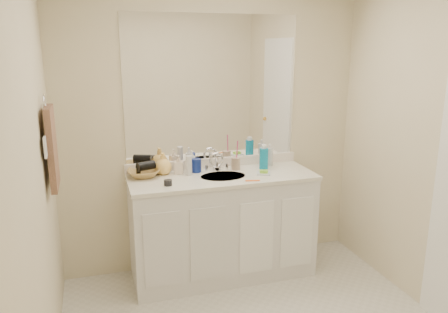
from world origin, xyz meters
TOP-DOWN VIEW (x-y plane):
  - wall_back at (0.00, 1.30)m, footprint 2.60×0.02m
  - wall_front at (0.00, -1.30)m, footprint 2.60×0.02m
  - wall_left at (-1.30, 0.00)m, footprint 0.02×2.60m
  - vanity_cabinet at (0.00, 1.02)m, footprint 1.50×0.55m
  - countertop at (0.00, 1.02)m, footprint 1.52×0.57m
  - backsplash at (0.00, 1.29)m, footprint 1.52×0.03m
  - sink_basin at (0.00, 1.00)m, footprint 0.37×0.37m
  - faucet at (0.00, 1.18)m, footprint 0.02×0.02m
  - mirror at (0.00, 1.29)m, footprint 1.48×0.01m
  - blue_mug at (-0.18, 1.18)m, footprint 0.09×0.09m
  - tan_cup at (0.16, 1.16)m, footprint 0.09×0.09m
  - toothbrush at (0.17, 1.16)m, footprint 0.01×0.04m
  - mouthwash_bottle at (0.40, 1.11)m, footprint 0.08×0.08m
  - clear_pump_bottle at (0.49, 1.19)m, footprint 0.07×0.07m
  - soap_dish at (0.33, 0.95)m, footprint 0.14×0.13m
  - green_soap at (0.33, 0.95)m, footprint 0.07×0.06m
  - orange_comb at (0.18, 0.81)m, footprint 0.12×0.05m
  - dark_jar at (-0.47, 0.89)m, footprint 0.07×0.07m
  - extra_white_bottle at (-0.26, 1.11)m, footprint 0.07×0.07m
  - soap_bottle_white at (-0.20, 1.23)m, footprint 0.08×0.08m
  - soap_bottle_cream at (-0.32, 1.18)m, footprint 0.09×0.09m
  - soap_bottle_yellow at (-0.45, 1.20)m, footprint 0.17×0.17m
  - wicker_basket at (-0.62, 1.17)m, footprint 0.28×0.28m
  - hair_dryer at (-0.60, 1.17)m, footprint 0.16×0.12m
  - towel_ring at (-1.27, 0.77)m, footprint 0.01×0.11m
  - hand_towel at (-1.25, 0.77)m, footprint 0.04×0.32m
  - switch_plate at (-1.27, 0.57)m, footprint 0.01×0.08m

SIDE VIEW (x-z plane):
  - vanity_cabinet at x=0.00m, z-range 0.00..0.85m
  - countertop at x=0.00m, z-range 0.85..0.88m
  - sink_basin at x=0.00m, z-range 0.86..0.88m
  - orange_comb at x=0.18m, z-range 0.88..0.88m
  - soap_dish at x=0.33m, z-range 0.88..0.89m
  - dark_jar at x=-0.47m, z-range 0.88..0.92m
  - green_soap at x=0.33m, z-range 0.89..0.92m
  - wicker_basket at x=-0.62m, z-range 0.88..0.94m
  - backsplash at x=0.00m, z-range 0.88..0.96m
  - tan_cup at x=0.16m, z-range 0.88..0.98m
  - faucet at x=0.00m, z-range 0.88..0.99m
  - blue_mug at x=-0.18m, z-range 0.88..0.99m
  - soap_bottle_cream at x=-0.32m, z-range 0.88..1.03m
  - clear_pump_bottle at x=0.49m, z-range 0.88..1.04m
  - extra_white_bottle at x=-0.26m, z-range 0.88..1.04m
  - soap_bottle_white at x=-0.20m, z-range 0.88..1.05m
  - mouthwash_bottle at x=0.40m, z-range 0.88..1.06m
  - soap_bottle_yellow at x=-0.45m, z-range 0.88..1.06m
  - hair_dryer at x=-0.60m, z-range 0.93..1.01m
  - toothbrush at x=0.17m, z-range 0.93..1.13m
  - wall_back at x=0.00m, z-range 0.00..2.40m
  - wall_front at x=0.00m, z-range 0.00..2.40m
  - wall_left at x=-1.30m, z-range 0.00..2.40m
  - hand_towel at x=-1.25m, z-range 0.98..1.52m
  - switch_plate at x=-1.27m, z-range 1.24..1.36m
  - towel_ring at x=-1.27m, z-range 1.49..1.61m
  - mirror at x=0.00m, z-range 0.96..2.16m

